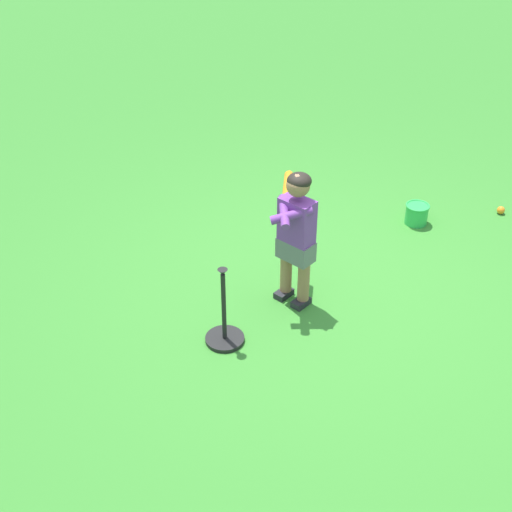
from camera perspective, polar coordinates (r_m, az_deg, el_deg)
ground_plane at (r=5.58m, az=5.13°, el=-2.48°), size 40.00×40.00×0.00m
child_batter at (r=5.06m, az=3.22°, el=2.36°), size 0.61×0.36×1.08m
play_ball_behind_batter at (r=6.86m, az=19.23°, el=3.53°), size 0.07×0.07×0.07m
batting_tee at (r=4.98m, az=-2.57°, el=-5.95°), size 0.28×0.28×0.62m
toy_bucket at (r=6.47m, az=12.90°, el=3.37°), size 0.22×0.22×0.19m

